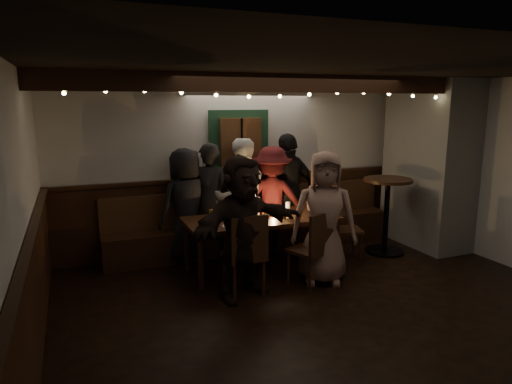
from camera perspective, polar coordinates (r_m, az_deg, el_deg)
name	(u,v)px	position (r m, az deg, el deg)	size (l,w,h in m)	color
room	(345,186)	(6.72, 11.13, 0.76)	(6.02, 5.01, 2.62)	black
dining_table	(261,222)	(6.18, 0.69, -3.75)	(2.07, 0.89, 0.90)	black
chair_near_left	(246,250)	(5.38, -1.22, -7.31)	(0.46, 0.46, 1.00)	black
chair_near_right	(314,245)	(5.72, 7.30, -6.55)	(0.56, 0.56, 0.95)	black
chair_end	(341,224)	(6.79, 10.58, -3.96)	(0.51, 0.51, 0.91)	black
high_top	(387,206)	(7.15, 16.03, -1.70)	(0.72, 0.72, 1.15)	black
person_a	(186,205)	(6.57, -8.74, -1.66)	(0.80, 0.52, 1.64)	black
person_b	(210,202)	(6.62, -5.79, -1.19)	(0.62, 0.41, 1.71)	black
person_c	(240,199)	(6.67, -1.97, -0.82)	(0.86, 0.67, 1.76)	white
person_d	(272,200)	(6.90, 2.00, -1.00)	(1.05, 0.60, 1.62)	#511418
person_e	(288,191)	(7.11, 4.08, 0.10)	(1.06, 0.44, 1.80)	black
person_f	(242,227)	(5.30, -1.71, -4.41)	(1.57, 0.50, 1.69)	black
person_g	(324,218)	(5.79, 8.48, -3.21)	(0.82, 0.54, 1.68)	gray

